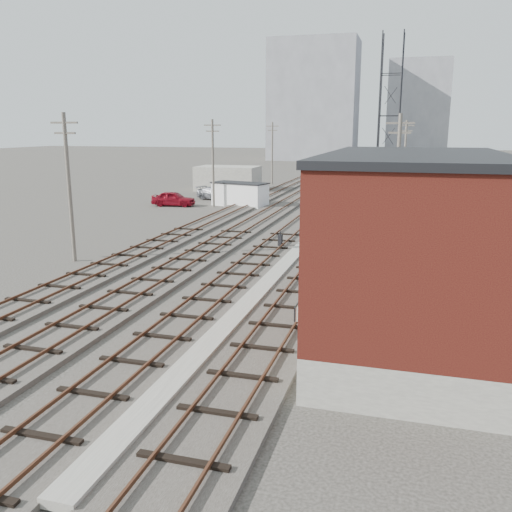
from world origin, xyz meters
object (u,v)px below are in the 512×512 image
at_px(car_red, 174,199).
at_px(car_silver, 224,191).
at_px(site_trailer, 240,194).
at_px(switch_stand, 280,241).
at_px(car_grey, 217,193).
at_px(signal_mast, 305,277).

bearing_deg(car_red, car_silver, -21.63).
bearing_deg(car_silver, site_trailer, -137.80).
relative_size(switch_stand, car_red, 0.25).
relative_size(car_red, car_silver, 1.08).
distance_m(car_red, car_grey, 6.68).
bearing_deg(site_trailer, car_red, -148.59).
bearing_deg(signal_mast, car_red, 121.86).
relative_size(signal_mast, site_trailer, 0.66).
distance_m(site_trailer, car_grey, 5.80).
bearing_deg(site_trailer, car_silver, 135.91).
distance_m(signal_mast, site_trailer, 37.70).
xyz_separation_m(car_red, car_grey, (2.68, 6.12, -0.05)).
bearing_deg(car_red, signal_mast, -153.19).
relative_size(signal_mast, car_silver, 0.99).
xyz_separation_m(signal_mast, car_red, (-20.53, 33.03, -1.72)).
bearing_deg(site_trailer, signal_mast, -54.01).
xyz_separation_m(signal_mast, switch_stand, (-4.70, 15.64, -1.97)).
bearing_deg(car_grey, car_red, 175.86).
height_order(car_red, car_silver, car_red).
relative_size(signal_mast, car_grey, 0.83).
relative_size(signal_mast, switch_stand, 3.66).
height_order(switch_stand, car_silver, car_silver).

